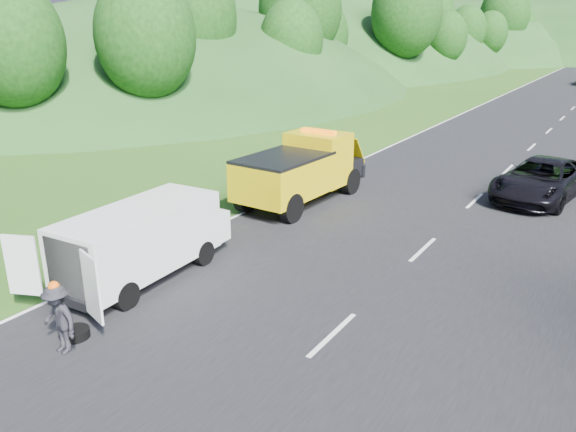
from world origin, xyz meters
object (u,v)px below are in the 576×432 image
Objects in this scene: woman at (195,258)px; spare_tire at (76,338)px; white_van at (144,238)px; suitcase at (160,244)px; passing_suv at (539,199)px; tow_truck at (302,169)px; worker at (64,352)px; child at (203,253)px.

woman is 4.99m from spare_tire.
white_van reaches higher than suitcase.
white_van is at bearing 151.31° from woman.
passing_suv is at bearing 57.24° from white_van.
suitcase is at bearing -96.20° from tow_truck.
worker is 0.28× the size of passing_suv.
white_van is 1.04× the size of passing_suv.
tow_truck is 9.71m from passing_suv.
passing_suv is (7.80, 11.59, 0.00)m from child.
woman is 1.79× the size of child.
passing_suv reaches higher than spare_tire.
suitcase reaches higher than spare_tire.
passing_suv reaches higher than worker.
white_van reaches higher than passing_suv.
worker is at bearing -102.50° from passing_suv.
woman is 1.25m from suitcase.
white_van is at bearing -87.83° from tow_truck.
tow_truck is 1.08× the size of white_van.
woman is 0.43m from child.
woman is (0.16, -6.53, -1.33)m from tow_truck.
woman is (0.20, 1.77, -1.18)m from white_van.
woman is at bearing 12.45° from suitcase.
spare_tire is (0.78, -4.93, 0.00)m from woman.
woman is 2.80× the size of spare_tire.
white_van reaches higher than woman.
woman reaches higher than suitcase.
white_van is 9.20× the size of spare_tire.
suitcase is (-2.23, 5.18, 0.29)m from worker.
suitcase is 15.18m from passing_suv.
child is 5.97m from worker.
suitcase is 0.88× the size of spare_tire.
child is 0.64× the size of worker.
worker is (1.19, -11.97, -1.33)m from tow_truck.
suitcase is at bearing -126.49° from child.
white_van is at bearing 111.91° from worker.
white_van is 3.76× the size of worker.
tow_truck is 6.66m from woman.
child is at bearing 98.82° from spare_tire.
worker reaches higher than child.
passing_suv is (7.90, 5.48, -1.33)m from tow_truck.
spare_tire is (0.98, -3.16, -1.18)m from white_van.
spare_tire is 0.11× the size of passing_suv.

